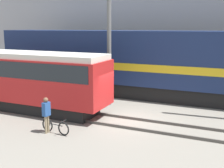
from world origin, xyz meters
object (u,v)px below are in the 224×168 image
Objects in this scene: streetcar at (12,76)px; utility_pole_left at (109,33)px; bicycle at (55,127)px; person at (46,111)px; freight_locomotive at (136,62)px.

streetcar is 1.37× the size of utility_pole_left.
streetcar is 5.81m from bicycle.
person is at bearing -165.42° from bicycle.
utility_pole_left reaches higher than freight_locomotive.
freight_locomotive is 13.01× the size of bicycle.
streetcar is at bearing 149.13° from person.
person is at bearing -99.39° from freight_locomotive.
streetcar reaches higher than person.
utility_pole_left is (5.17, 2.96, 2.57)m from streetcar.
bicycle is 0.18× the size of utility_pole_left.
utility_pole_left is (-0.78, -2.96, 2.11)m from freight_locomotive.
freight_locomotive is 3.72m from utility_pole_left.
freight_locomotive is 8.85m from bicycle.
freight_locomotive is 12.27× the size of person.
utility_pole_left is at bearing -104.83° from freight_locomotive.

